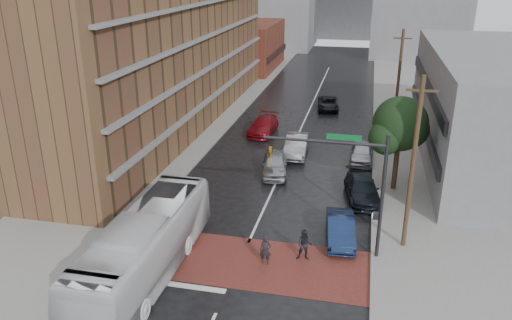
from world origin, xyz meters
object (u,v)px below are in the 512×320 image
Objects in this scene: transit_bus at (145,246)px; car_travel_b at (296,145)px; car_travel_c at (263,126)px; car_parked_far at (362,152)px; pedestrian_a at (265,250)px; car_parked_mid at (362,189)px; car_travel_a at (275,164)px; pedestrian_b at (305,245)px; car_parked_near at (340,229)px; suv_travel at (328,103)px.

car_travel_b is (4.99, 19.43, -0.88)m from transit_bus.
car_travel_c is 1.16× the size of car_parked_far.
car_travel_b reaches higher than pedestrian_a.
car_travel_b is 1.01× the size of car_parked_mid.
car_travel_b reaches higher than car_travel_a.
car_travel_b is 9.52m from car_parked_mid.
car_travel_a is 0.89× the size of car_travel_c.
car_parked_far is at bearing 75.81° from pedestrian_b.
car_parked_mid is (6.73, -3.02, -0.06)m from car_travel_a.
pedestrian_b is 3.08m from car_parked_near.
transit_bus is 8.52m from pedestrian_b.
transit_bus is at bearing -89.71° from car_travel_c.
car_travel_b is 1.07× the size of suv_travel.
car_travel_b is 1.13× the size of car_parked_far.
car_travel_c is (-6.78, 21.18, -0.13)m from pedestrian_b.
car_parked_far reaches higher than suv_travel.
car_parked_mid is at bearing 47.96° from transit_bus.
car_travel_b is (-0.81, 17.04, 0.02)m from pedestrian_a.
transit_bus reaches higher than car_parked_near.
pedestrian_b reaches higher than pedestrian_a.
car_parked_far is (5.49, -0.37, -0.07)m from car_travel_b.
car_parked_near is at bearing -62.67° from car_travel_c.
pedestrian_a is at bearing -97.61° from suv_travel.
car_parked_near is at bearing -74.03° from car_travel_b.
suv_travel is 16.08m from car_parked_far.
car_parked_near is (5.63, -9.02, -0.08)m from car_travel_a.
car_parked_mid is at bearing -55.92° from car_travel_b.
car_travel_a is 0.92× the size of car_travel_b.
pedestrian_b is at bearing -98.62° from car_parked_far.
pedestrian_b is at bearing -118.44° from car_parked_mid.
car_travel_a is at bearing 115.32° from car_parked_near.
pedestrian_a is 2.21m from pedestrian_b.
suv_travel is 28.99m from car_parked_near.
transit_bus is at bearing -168.67° from pedestrian_a.
car_travel_a is (-3.86, 11.53, -0.09)m from pedestrian_b.
car_parked_mid is (1.10, 6.00, 0.01)m from car_parked_near.
pedestrian_b is at bearing 22.94° from transit_bus.
suv_travel is (2.42, 19.79, -0.14)m from car_travel_a.
transit_bus is at bearing -155.49° from car_parked_near.
suv_travel is (5.34, 10.15, -0.11)m from car_travel_c.
pedestrian_a is at bearing -104.71° from car_parked_far.
transit_bus is 2.40× the size of car_travel_b.
pedestrian_a is 0.32× the size of car_travel_b.
car_parked_far is at bearing 63.27° from pedestrian_a.
transit_bus is 15.37m from car_travel_a.
car_travel_b is at bearing 101.96° from car_parked_near.
pedestrian_b is 0.37× the size of suv_travel.
transit_bus is 6.90× the size of pedestrian_b.
pedestrian_a is 0.93× the size of pedestrian_b.
car_travel_a is 1.04× the size of car_parked_far.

